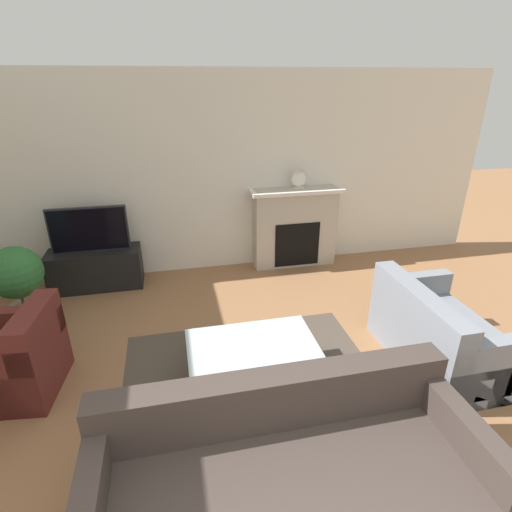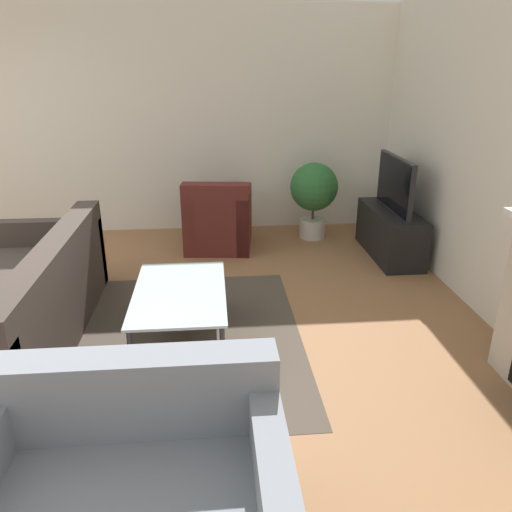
% 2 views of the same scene
% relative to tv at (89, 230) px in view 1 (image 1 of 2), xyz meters
% --- Properties ---
extents(wall_back, '(8.39, 0.06, 2.70)m').
position_rel_tv_xyz_m(wall_back, '(1.51, 0.33, 0.53)').
color(wall_back, silver).
rests_on(wall_back, ground_plane).
extents(area_rug, '(2.34, 1.90, 0.00)m').
position_rel_tv_xyz_m(area_rug, '(1.64, -2.25, -0.81)').
color(area_rug, '#4C4238').
rests_on(area_rug, ground_plane).
extents(fireplace, '(1.32, 0.36, 1.15)m').
position_rel_tv_xyz_m(fireplace, '(2.78, 0.15, -0.21)').
color(fireplace, '#BCB2A3').
rests_on(fireplace, ground_plane).
extents(tv_stand, '(1.17, 0.43, 0.52)m').
position_rel_tv_xyz_m(tv_stand, '(0.00, 0.00, -0.55)').
color(tv_stand, black).
rests_on(tv_stand, ground_plane).
extents(tv, '(0.96, 0.06, 0.59)m').
position_rel_tv_xyz_m(tv, '(0.00, 0.00, 0.00)').
color(tv, '#232328').
rests_on(tv, tv_stand).
extents(couch_sectional, '(2.38, 1.00, 0.82)m').
position_rel_tv_xyz_m(couch_sectional, '(1.61, -3.48, -0.53)').
color(couch_sectional, '#3D332D').
rests_on(couch_sectional, ground_plane).
extents(couch_loveseat, '(0.86, 1.33, 0.82)m').
position_rel_tv_xyz_m(couch_loveseat, '(3.45, -2.35, -0.52)').
color(couch_loveseat, gray).
rests_on(couch_loveseat, ground_plane).
extents(armchair_by_window, '(0.94, 0.83, 0.82)m').
position_rel_tv_xyz_m(armchair_by_window, '(-0.46, -1.90, -0.52)').
color(armchair_by_window, '#5B231E').
rests_on(armchair_by_window, ground_plane).
extents(coffee_table, '(1.14, 0.70, 0.41)m').
position_rel_tv_xyz_m(coffee_table, '(1.64, -2.24, -0.44)').
color(coffee_table, '#333338').
rests_on(coffee_table, ground_plane).
extents(potted_plant, '(0.58, 0.58, 0.93)m').
position_rel_tv_xyz_m(potted_plant, '(-0.68, -0.74, -0.23)').
color(potted_plant, beige).
rests_on(potted_plant, ground_plane).
extents(mantel_clock, '(0.22, 0.07, 0.25)m').
position_rel_tv_xyz_m(mantel_clock, '(2.80, 0.15, 0.47)').
color(mantel_clock, beige).
rests_on(mantel_clock, fireplace).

